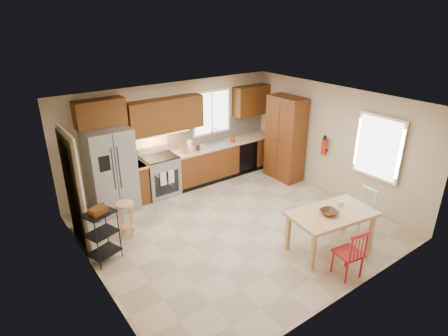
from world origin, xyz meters
name	(u,v)px	position (x,y,z in m)	size (l,w,h in m)	color
floor	(237,227)	(0.00, 0.00, 0.00)	(5.50, 5.50, 0.00)	tan
ceiling	(239,104)	(0.00, 0.00, 2.50)	(5.50, 5.00, 0.02)	silver
wall_back	(173,136)	(0.00, 2.50, 1.25)	(5.50, 0.02, 2.50)	#CCB793
wall_front	(350,228)	(0.00, -2.50, 1.25)	(5.50, 0.02, 2.50)	#CCB793
wall_left	(91,213)	(-2.75, 0.00, 1.25)	(0.02, 5.00, 2.50)	#CCB793
wall_right	(333,141)	(2.75, 0.00, 1.25)	(0.02, 5.00, 2.50)	#CCB793
refrigerator	(111,171)	(-1.70, 2.12, 0.91)	(0.92, 0.75, 1.82)	gray
range_stove	(160,176)	(-0.55, 2.19, 0.46)	(0.76, 0.63, 0.92)	gray
base_cabinet_narrow	(138,182)	(-1.10, 2.20, 0.45)	(0.30, 0.60, 0.90)	#662F12
base_cabinet_run	(224,159)	(1.29, 2.20, 0.45)	(2.92, 0.60, 0.90)	#662F12
dishwasher	(248,158)	(1.85, 1.91, 0.45)	(0.60, 0.02, 0.78)	black
backsplash	(218,129)	(1.29, 2.48, 1.18)	(2.92, 0.03, 0.55)	beige
upper_over_fridge	(100,113)	(-1.70, 2.33, 2.10)	(1.00, 0.35, 0.55)	#582E0E
upper_left_block	(165,115)	(-0.25, 2.33, 1.83)	(1.80, 0.35, 0.75)	#582E0E
upper_right_block	(251,100)	(2.25, 2.33, 1.83)	(1.00, 0.35, 0.75)	#582E0E
window_back	(212,112)	(1.10, 2.48, 1.65)	(1.12, 0.04, 1.12)	white
sink	(218,145)	(1.10, 2.20, 0.86)	(0.62, 0.46, 0.16)	gray
undercab_glow	(155,135)	(-0.55, 2.30, 1.43)	(1.60, 0.30, 0.01)	#FFBF66
soap_bottle	(233,138)	(1.48, 2.10, 1.00)	(0.09, 0.09, 0.19)	#B81F0C
paper_towel	(190,146)	(0.25, 2.15, 1.04)	(0.12, 0.12, 0.28)	silver
canister_steel	(183,150)	(0.05, 2.15, 0.99)	(0.11, 0.11, 0.18)	gray
canister_wood	(198,147)	(0.45, 2.12, 0.97)	(0.10, 0.10, 0.14)	#4D2714
pantry	(285,139)	(2.43, 1.20, 1.05)	(0.50, 0.95, 2.10)	#662F12
fire_extinguisher	(324,147)	(2.63, 0.15, 1.10)	(0.12, 0.12, 0.36)	#B81F0C
window_right	(378,148)	(2.68, -1.15, 1.45)	(0.04, 1.02, 1.32)	white
doorway	(73,192)	(-2.67, 1.30, 1.05)	(0.04, 0.95, 2.10)	#8C7A59
dining_table	(330,231)	(0.89, -1.54, 0.36)	(1.49, 0.84, 0.73)	tan
chair_red	(349,252)	(0.54, -2.19, 0.44)	(0.41, 0.41, 0.88)	maroon
chair_white	(360,211)	(1.84, -1.49, 0.44)	(0.41, 0.41, 0.88)	silver
table_bowl	(329,214)	(0.80, -1.54, 0.74)	(0.30, 0.30, 0.07)	#4D2714
table_jar	(340,204)	(1.22, -1.45, 0.76)	(0.10, 0.10, 0.12)	silver
bar_stool	(127,219)	(-1.87, 1.01, 0.34)	(0.33, 0.33, 0.69)	tan
utility_cart	(102,236)	(-2.50, 0.51, 0.49)	(0.49, 0.38, 0.98)	black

